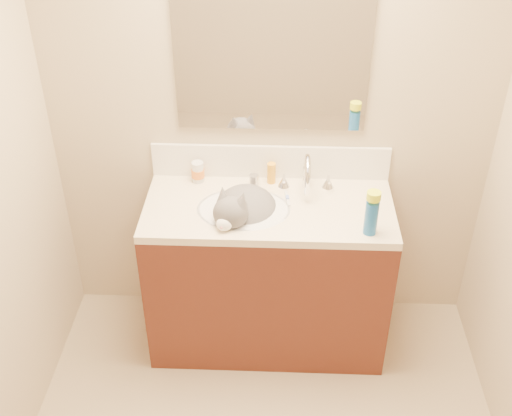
# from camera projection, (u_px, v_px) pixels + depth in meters

# --- Properties ---
(room_shell) EXTENTS (2.24, 2.54, 2.52)m
(room_shell) POSITION_uv_depth(u_px,v_px,m) (263.00, 217.00, 1.91)
(room_shell) COLOR tan
(room_shell) RESTS_ON ground
(vanity_cabinet) EXTENTS (1.20, 0.55, 0.82)m
(vanity_cabinet) POSITION_uv_depth(u_px,v_px,m) (268.00, 277.00, 3.33)
(vanity_cabinet) COLOR #4D1F14
(vanity_cabinet) RESTS_ON ground
(counter_slab) EXTENTS (1.20, 0.55, 0.04)m
(counter_slab) POSITION_uv_depth(u_px,v_px,m) (269.00, 209.00, 3.08)
(counter_slab) COLOR beige
(counter_slab) RESTS_ON vanity_cabinet
(basin) EXTENTS (0.45, 0.36, 0.14)m
(basin) POSITION_uv_depth(u_px,v_px,m) (244.00, 221.00, 3.09)
(basin) COLOR white
(basin) RESTS_ON vanity_cabinet
(faucet) EXTENTS (0.28, 0.20, 0.21)m
(faucet) POSITION_uv_depth(u_px,v_px,m) (307.00, 176.00, 3.13)
(faucet) COLOR silver
(faucet) RESTS_ON counter_slab
(cat) EXTENTS (0.42, 0.47, 0.33)m
(cat) POSITION_uv_depth(u_px,v_px,m) (243.00, 212.00, 3.07)
(cat) COLOR #565456
(cat) RESTS_ON basin
(backsplash) EXTENTS (1.20, 0.02, 0.18)m
(backsplash) POSITION_uv_depth(u_px,v_px,m) (270.00, 162.00, 3.24)
(backsplash) COLOR white
(backsplash) RESTS_ON counter_slab
(mirror) EXTENTS (0.90, 0.02, 0.80)m
(mirror) POSITION_uv_depth(u_px,v_px,m) (272.00, 49.00, 2.90)
(mirror) COLOR white
(mirror) RESTS_ON room_shell
(pill_bottle) EXTENTS (0.07, 0.07, 0.11)m
(pill_bottle) POSITION_uv_depth(u_px,v_px,m) (198.00, 172.00, 3.23)
(pill_bottle) COLOR silver
(pill_bottle) RESTS_ON counter_slab
(pill_label) EXTENTS (0.08, 0.08, 0.04)m
(pill_label) POSITION_uv_depth(u_px,v_px,m) (198.00, 173.00, 3.23)
(pill_label) COLOR orange
(pill_label) RESTS_ON pill_bottle
(silver_jar) EXTENTS (0.05, 0.05, 0.05)m
(silver_jar) POSITION_uv_depth(u_px,v_px,m) (254.00, 180.00, 3.21)
(silver_jar) COLOR #B7B7BC
(silver_jar) RESTS_ON counter_slab
(amber_bottle) EXTENTS (0.05, 0.05, 0.11)m
(amber_bottle) POSITION_uv_depth(u_px,v_px,m) (271.00, 173.00, 3.22)
(amber_bottle) COLOR orange
(amber_bottle) RESTS_ON counter_slab
(toothbrush) EXTENTS (0.03, 0.13, 0.01)m
(toothbrush) POSITION_uv_depth(u_px,v_px,m) (287.00, 198.00, 3.12)
(toothbrush) COLOR silver
(toothbrush) RESTS_ON counter_slab
(toothbrush_head) EXTENTS (0.02, 0.03, 0.02)m
(toothbrush_head) POSITION_uv_depth(u_px,v_px,m) (287.00, 198.00, 3.12)
(toothbrush_head) COLOR #6880DD
(toothbrush_head) RESTS_ON counter_slab
(spray_can) EXTENTS (0.08, 0.08, 0.16)m
(spray_can) POSITION_uv_depth(u_px,v_px,m) (371.00, 218.00, 2.85)
(spray_can) COLOR #1859AC
(spray_can) RESTS_ON counter_slab
(spray_cap) EXTENTS (0.08, 0.08, 0.04)m
(spray_cap) POSITION_uv_depth(u_px,v_px,m) (374.00, 196.00, 2.78)
(spray_cap) COLOR #D0E418
(spray_cap) RESTS_ON spray_can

